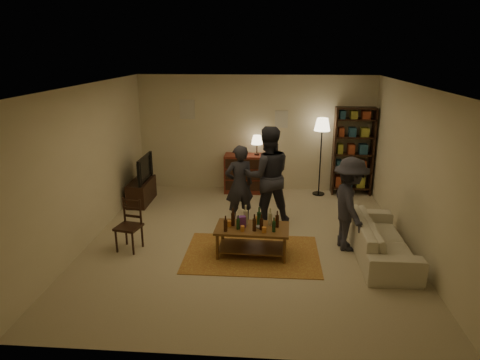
# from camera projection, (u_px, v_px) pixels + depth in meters

# --- Properties ---
(floor) EXTENTS (6.00, 6.00, 0.00)m
(floor) POSITION_uv_depth(u_px,v_px,m) (248.00, 241.00, 7.59)
(floor) COLOR #C6B793
(floor) RESTS_ON ground
(room_shell) EXTENTS (6.00, 6.00, 6.00)m
(room_shell) POSITION_uv_depth(u_px,v_px,m) (228.00, 114.00, 9.94)
(room_shell) COLOR beige
(room_shell) RESTS_ON ground
(rug) EXTENTS (2.20, 1.50, 0.01)m
(rug) POSITION_uv_depth(u_px,v_px,m) (252.00, 254.00, 7.08)
(rug) COLOR #984721
(rug) RESTS_ON ground
(coffee_table) EXTENTS (1.21, 0.70, 0.83)m
(coffee_table) POSITION_uv_depth(u_px,v_px,m) (252.00, 231.00, 6.96)
(coffee_table) COLOR brown
(coffee_table) RESTS_ON ground
(dining_chair) EXTENTS (0.45, 0.45, 0.88)m
(dining_chair) POSITION_uv_depth(u_px,v_px,m) (130.00, 223.00, 7.17)
(dining_chair) COLOR black
(dining_chair) RESTS_ON ground
(tv_stand) EXTENTS (0.40, 1.00, 1.06)m
(tv_stand) POSITION_uv_depth(u_px,v_px,m) (141.00, 186.00, 9.37)
(tv_stand) COLOR black
(tv_stand) RESTS_ON ground
(dresser) EXTENTS (1.00, 0.50, 1.36)m
(dresser) POSITION_uv_depth(u_px,v_px,m) (246.00, 172.00, 10.05)
(dresser) COLOR maroon
(dresser) RESTS_ON ground
(bookshelf) EXTENTS (0.90, 0.34, 2.02)m
(bookshelf) POSITION_uv_depth(u_px,v_px,m) (353.00, 150.00, 9.77)
(bookshelf) COLOR black
(bookshelf) RESTS_ON ground
(floor_lamp) EXTENTS (0.36, 0.36, 1.79)m
(floor_lamp) POSITION_uv_depth(u_px,v_px,m) (322.00, 130.00, 9.55)
(floor_lamp) COLOR black
(floor_lamp) RESTS_ON ground
(sofa) EXTENTS (0.81, 2.08, 0.61)m
(sofa) POSITION_uv_depth(u_px,v_px,m) (381.00, 239.00, 6.96)
(sofa) COLOR beige
(sofa) RESTS_ON ground
(person_left) EXTENTS (0.66, 0.56, 1.55)m
(person_left) POSITION_uv_depth(u_px,v_px,m) (239.00, 185.00, 8.16)
(person_left) COLOR #25242C
(person_left) RESTS_ON ground
(person_right) EXTENTS (1.06, 0.90, 1.91)m
(person_right) POSITION_uv_depth(u_px,v_px,m) (267.00, 176.00, 8.10)
(person_right) COLOR #25252D
(person_right) RESTS_ON ground
(person_by_sofa) EXTENTS (0.73, 1.10, 1.59)m
(person_by_sofa) POSITION_uv_depth(u_px,v_px,m) (350.00, 204.00, 7.08)
(person_by_sofa) COLOR #2B2A32
(person_by_sofa) RESTS_ON ground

